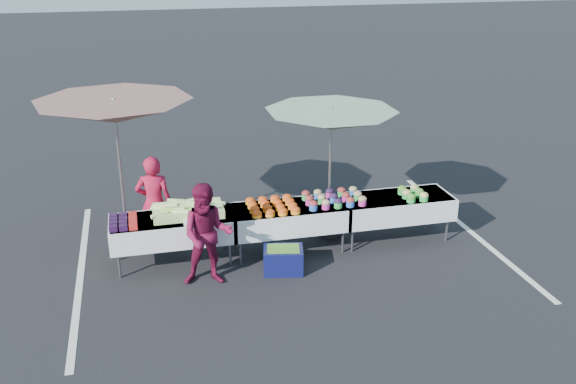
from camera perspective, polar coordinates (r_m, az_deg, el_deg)
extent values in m
plane|color=black|center=(10.35, 0.00, -5.16)|extent=(80.00, 80.00, 0.00)
cube|color=silver|center=(10.15, -17.95, -6.84)|extent=(0.10, 5.00, 0.00)
cube|color=silver|center=(11.47, 15.75, -3.25)|extent=(0.10, 5.00, 0.00)
cube|color=white|center=(9.80, -10.28, -2.39)|extent=(1.80, 0.75, 0.04)
cube|color=white|center=(9.87, -10.22, -3.24)|extent=(1.86, 0.81, 0.36)
cylinder|color=slate|center=(9.76, -14.76, -6.37)|extent=(0.04, 0.04, 0.39)
cylinder|color=slate|center=(10.29, -14.77, -4.87)|extent=(0.04, 0.04, 0.39)
cylinder|color=slate|center=(9.83, -5.16, -5.48)|extent=(0.04, 0.04, 0.39)
cylinder|color=slate|center=(10.36, -5.68, -4.04)|extent=(0.04, 0.04, 0.39)
cube|color=white|center=(10.04, 0.00, -1.43)|extent=(1.80, 0.75, 0.04)
cube|color=white|center=(10.11, 0.00, -2.27)|extent=(1.86, 0.81, 0.36)
cylinder|color=slate|center=(9.86, -4.24, -5.39)|extent=(0.04, 0.04, 0.39)
cylinder|color=slate|center=(10.38, -4.80, -3.96)|extent=(0.04, 0.04, 0.39)
cylinder|color=slate|center=(10.22, 4.88, -4.39)|extent=(0.04, 0.04, 0.39)
cylinder|color=slate|center=(10.72, 3.88, -3.06)|extent=(0.04, 0.04, 0.39)
cube|color=white|center=(10.59, 9.50, -0.51)|extent=(1.80, 0.75, 0.04)
cube|color=white|center=(10.65, 9.45, -1.31)|extent=(1.86, 0.81, 0.36)
cylinder|color=slate|center=(10.27, 5.73, -4.29)|extent=(0.04, 0.04, 0.39)
cylinder|color=slate|center=(10.77, 4.70, -2.98)|extent=(0.04, 0.04, 0.39)
cylinder|color=slate|center=(10.89, 13.92, -3.29)|extent=(0.04, 0.04, 0.39)
cylinder|color=slate|center=(11.37, 12.58, -2.10)|extent=(0.04, 0.04, 0.39)
cube|color=black|center=(9.53, -15.28, -3.14)|extent=(0.12, 0.12, 0.08)
cube|color=black|center=(9.66, -15.27, -2.81)|extent=(0.12, 0.12, 0.08)
cube|color=black|center=(9.79, -15.27, -2.48)|extent=(0.12, 0.12, 0.08)
cube|color=black|center=(9.92, -15.26, -2.16)|extent=(0.12, 0.12, 0.08)
cube|color=black|center=(9.53, -14.44, -3.07)|extent=(0.12, 0.12, 0.08)
cube|color=black|center=(9.66, -14.44, -2.74)|extent=(0.12, 0.12, 0.08)
cube|color=black|center=(9.79, -14.45, -2.41)|extent=(0.12, 0.12, 0.08)
cube|color=black|center=(9.91, -14.45, -2.09)|extent=(0.12, 0.12, 0.08)
cube|color=red|center=(9.52, -13.60, -3.00)|extent=(0.12, 0.12, 0.08)
cube|color=red|center=(9.65, -13.62, -2.66)|extent=(0.12, 0.12, 0.08)
cube|color=red|center=(9.78, -13.63, -2.34)|extent=(0.12, 0.12, 0.08)
cube|color=red|center=(9.91, -13.65, -2.02)|extent=(0.12, 0.12, 0.08)
cube|color=#B2DF72|center=(9.83, -8.88, -1.66)|extent=(1.05, 0.55, 0.14)
cylinder|color=#B2DF72|center=(9.98, -7.24, -0.99)|extent=(0.27, 0.09, 0.10)
cylinder|color=#B2DF72|center=(9.81, -11.15, -1.20)|extent=(0.27, 0.14, 0.07)
cylinder|color=#B2DF72|center=(9.68, -8.21, -1.04)|extent=(0.27, 0.14, 0.09)
cylinder|color=#B2DF72|center=(9.82, -11.38, -1.55)|extent=(0.27, 0.15, 0.10)
cylinder|color=#B2DF72|center=(9.73, -9.92, -1.38)|extent=(0.27, 0.15, 0.08)
cylinder|color=#B2DF72|center=(9.82, -9.16, -0.94)|extent=(0.27, 0.10, 0.10)
cylinder|color=#B2DF72|center=(9.70, -9.10, -1.22)|extent=(0.27, 0.07, 0.08)
cylinder|color=#B2DF72|center=(9.62, -9.57, -1.74)|extent=(0.27, 0.14, 0.09)
cylinder|color=#B2DF72|center=(9.96, -9.94, -0.78)|extent=(0.27, 0.12, 0.08)
cylinder|color=#B2DF72|center=(9.94, -6.34, -0.96)|extent=(0.27, 0.16, 0.08)
cylinder|color=#B2DF72|center=(9.74, -10.73, -1.36)|extent=(0.27, 0.11, 0.07)
cylinder|color=#B2DF72|center=(9.59, -9.27, -2.05)|extent=(0.27, 0.10, 0.07)
cylinder|color=#B2DF72|center=(9.93, -8.38, -0.69)|extent=(0.27, 0.12, 0.08)
cylinder|color=#B2DF72|center=(9.57, -11.36, -1.98)|extent=(0.27, 0.15, 0.08)
cylinder|color=#B2DF72|center=(9.80, -10.93, -1.11)|extent=(0.27, 0.10, 0.08)
cylinder|color=#B2DF72|center=(9.77, -7.67, -1.22)|extent=(0.27, 0.16, 0.10)
cylinder|color=#B2DF72|center=(9.69, -10.54, -1.18)|extent=(0.27, 0.12, 0.09)
cylinder|color=#B2DF72|center=(9.59, -7.18, -1.34)|extent=(0.27, 0.09, 0.07)
cylinder|color=#B2DF72|center=(9.65, -6.81, -1.60)|extent=(0.27, 0.10, 0.09)
cylinder|color=#B2DF72|center=(9.71, -7.37, -1.58)|extent=(0.27, 0.12, 0.09)
cube|color=white|center=(9.53, -8.36, -2.69)|extent=(0.30, 0.25, 0.05)
cylinder|color=orange|center=(9.67, -2.77, -2.12)|extent=(0.15, 0.15, 0.05)
ellipsoid|color=#E94F0D|center=(9.65, -2.78, -1.90)|extent=(0.15, 0.15, 0.08)
cylinder|color=orange|center=(9.83, -2.98, -1.71)|extent=(0.15, 0.15, 0.05)
ellipsoid|color=#E94F0D|center=(9.81, -2.98, -1.49)|extent=(0.15, 0.15, 0.08)
cylinder|color=orange|center=(9.99, -3.17, -1.31)|extent=(0.15, 0.15, 0.05)
ellipsoid|color=#E94F0D|center=(9.98, -3.18, -1.10)|extent=(0.15, 0.15, 0.08)
cylinder|color=orange|center=(10.15, -3.37, -0.93)|extent=(0.15, 0.15, 0.05)
ellipsoid|color=#E94F0D|center=(10.14, -3.37, -0.72)|extent=(0.15, 0.15, 0.08)
cylinder|color=orange|center=(9.70, -1.61, -2.00)|extent=(0.15, 0.15, 0.05)
ellipsoid|color=#E94F0D|center=(9.69, -1.61, -1.79)|extent=(0.15, 0.15, 0.08)
cylinder|color=orange|center=(9.86, -1.84, -1.60)|extent=(0.15, 0.15, 0.05)
ellipsoid|color=#E94F0D|center=(9.85, -1.84, -1.39)|extent=(0.15, 0.15, 0.08)
cylinder|color=orange|center=(10.03, -2.05, -1.21)|extent=(0.15, 0.15, 0.05)
ellipsoid|color=#E94F0D|center=(10.01, -2.06, -1.00)|extent=(0.15, 0.15, 0.08)
cylinder|color=orange|center=(10.19, -2.26, -0.83)|extent=(0.15, 0.15, 0.05)
ellipsoid|color=#E94F0D|center=(10.17, -2.27, -0.62)|extent=(0.15, 0.15, 0.08)
cylinder|color=orange|center=(9.74, -0.46, -1.89)|extent=(0.15, 0.15, 0.05)
ellipsoid|color=#E94F0D|center=(9.73, -0.46, -1.68)|extent=(0.15, 0.15, 0.08)
cylinder|color=orange|center=(9.90, -0.70, -1.49)|extent=(0.15, 0.15, 0.05)
ellipsoid|color=#E94F0D|center=(9.89, -0.71, -1.28)|extent=(0.15, 0.15, 0.08)
cylinder|color=orange|center=(10.07, -0.94, -1.11)|extent=(0.15, 0.15, 0.05)
ellipsoid|color=#E94F0D|center=(10.05, -0.94, -0.90)|extent=(0.15, 0.15, 0.08)
cylinder|color=orange|center=(10.23, -1.16, -0.73)|extent=(0.15, 0.15, 0.05)
ellipsoid|color=#E94F0D|center=(10.21, -1.17, -0.52)|extent=(0.15, 0.15, 0.08)
cylinder|color=orange|center=(9.79, 0.68, -1.78)|extent=(0.15, 0.15, 0.05)
ellipsoid|color=#E94F0D|center=(9.77, 0.68, -1.57)|extent=(0.15, 0.15, 0.08)
cylinder|color=orange|center=(9.95, 0.42, -1.39)|extent=(0.15, 0.15, 0.05)
ellipsoid|color=#E94F0D|center=(9.93, 0.42, -1.17)|extent=(0.15, 0.15, 0.08)
cylinder|color=orange|center=(10.11, 0.17, -1.00)|extent=(0.15, 0.15, 0.05)
ellipsoid|color=#E94F0D|center=(10.09, 0.17, -0.79)|extent=(0.15, 0.15, 0.08)
cylinder|color=orange|center=(10.27, -0.08, -0.63)|extent=(0.15, 0.15, 0.05)
ellipsoid|color=#E94F0D|center=(10.26, -0.08, -0.42)|extent=(0.15, 0.15, 0.08)
cylinder|color=blue|center=(9.90, 2.27, -1.35)|extent=(0.13, 0.13, 0.10)
ellipsoid|color=maroon|center=(9.88, 2.28, -1.03)|extent=(0.14, 0.14, 0.10)
cylinder|color=#C82B8B|center=(10.10, 1.93, -0.88)|extent=(0.13, 0.13, 0.10)
ellipsoid|color=maroon|center=(10.08, 1.93, -0.57)|extent=(0.14, 0.14, 0.10)
cylinder|color=green|center=(10.30, 1.60, -0.43)|extent=(0.13, 0.13, 0.10)
ellipsoid|color=maroon|center=(10.27, 1.60, -0.12)|extent=(0.14, 0.14, 0.10)
cylinder|color=#C82B8B|center=(9.96, 3.38, -1.24)|extent=(0.13, 0.13, 0.10)
ellipsoid|color=tan|center=(9.93, 3.39, -0.92)|extent=(0.14, 0.14, 0.10)
cylinder|color=green|center=(10.15, 3.02, -0.78)|extent=(0.13, 0.13, 0.10)
ellipsoid|color=tan|center=(10.13, 3.02, -0.47)|extent=(0.14, 0.14, 0.10)
cylinder|color=blue|center=(10.35, 2.67, -0.33)|extent=(0.13, 0.13, 0.10)
ellipsoid|color=tan|center=(10.32, 2.67, -0.02)|extent=(0.14, 0.14, 0.10)
cylinder|color=green|center=(10.01, 4.47, -1.14)|extent=(0.13, 0.13, 0.10)
ellipsoid|color=black|center=(9.99, 4.48, -0.82)|extent=(0.14, 0.14, 0.10)
cylinder|color=blue|center=(10.21, 4.09, -0.68)|extent=(0.13, 0.13, 0.10)
ellipsoid|color=black|center=(10.19, 4.10, -0.36)|extent=(0.14, 0.14, 0.10)
cylinder|color=#C82B8B|center=(10.40, 3.72, -0.24)|extent=(0.13, 0.13, 0.10)
ellipsoid|color=black|center=(10.38, 3.73, 0.07)|extent=(0.14, 0.14, 0.10)
cylinder|color=blue|center=(10.08, 5.55, -1.03)|extent=(0.13, 0.13, 0.10)
ellipsoid|color=maroon|center=(10.05, 5.57, -0.71)|extent=(0.14, 0.14, 0.10)
cylinder|color=#C82B8B|center=(10.27, 5.15, -0.58)|extent=(0.13, 0.13, 0.10)
ellipsoid|color=maroon|center=(10.25, 5.16, -0.26)|extent=(0.14, 0.14, 0.10)
cylinder|color=green|center=(10.46, 4.77, -0.14)|extent=(0.13, 0.13, 0.10)
ellipsoid|color=maroon|center=(10.44, 4.78, 0.17)|extent=(0.14, 0.14, 0.10)
cylinder|color=#C82B8B|center=(10.14, 6.62, -0.92)|extent=(0.13, 0.13, 0.10)
ellipsoid|color=tan|center=(10.12, 6.64, -0.61)|extent=(0.14, 0.14, 0.10)
cylinder|color=green|center=(10.33, 6.20, -0.48)|extent=(0.13, 0.13, 0.10)
ellipsoid|color=tan|center=(10.31, 6.22, -0.17)|extent=(0.14, 0.14, 0.10)
cylinder|color=blue|center=(10.52, 5.80, -0.04)|extent=(0.13, 0.13, 0.10)
ellipsoid|color=tan|center=(10.50, 5.81, 0.26)|extent=(0.14, 0.14, 0.10)
cylinder|color=green|center=(10.39, 10.88, -0.69)|extent=(0.14, 0.14, 0.08)
ellipsoid|color=#357D21|center=(10.37, 10.90, -0.40)|extent=(0.14, 0.14, 0.11)
cylinder|color=green|center=(10.54, 10.48, -0.33)|extent=(0.14, 0.14, 0.08)
ellipsoid|color=tan|center=(10.52, 10.50, -0.05)|extent=(0.14, 0.14, 0.11)
cylinder|color=green|center=(10.69, 10.10, 0.02)|extent=(0.14, 0.14, 0.08)
ellipsoid|color=#357D21|center=(10.67, 10.12, 0.29)|extent=(0.14, 0.14, 0.11)
cylinder|color=green|center=(10.48, 11.98, -0.57)|extent=(0.14, 0.14, 0.08)
ellipsoid|color=tan|center=(10.46, 12.00, -0.30)|extent=(0.14, 0.14, 0.11)
cylinder|color=green|center=(10.63, 11.57, -0.22)|extent=(0.14, 0.14, 0.08)
ellipsoid|color=#357D21|center=(10.61, 11.59, 0.05)|extent=(0.14, 0.14, 0.11)
cylinder|color=green|center=(10.78, 11.17, 0.12)|extent=(0.14, 0.14, 0.08)
ellipsoid|color=tan|center=(10.76, 11.19, 0.39)|extent=(0.14, 0.14, 0.11)
imported|color=#A81333|center=(10.31, -11.80, -1.00)|extent=(0.62, 0.47, 1.56)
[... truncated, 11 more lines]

